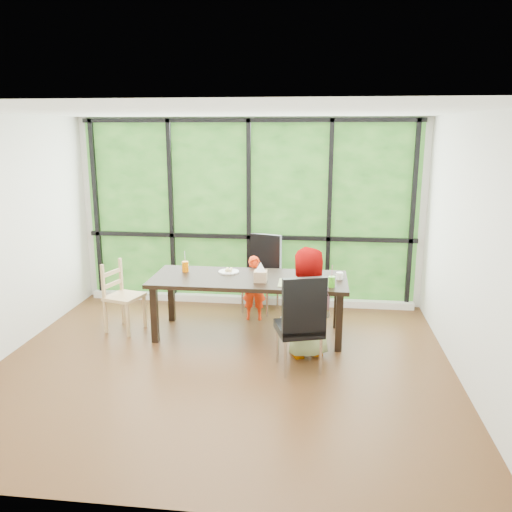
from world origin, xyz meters
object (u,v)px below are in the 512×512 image
white_mug (340,276)px  plate_near (304,284)px  green_cup (332,282)px  chair_interior_leather (299,322)px  plate_far (229,272)px  orange_cup (185,267)px  child_older (305,302)px  chair_window_leather (260,274)px  child_toddler (255,288)px  tissue_box (260,276)px  dining_table (249,306)px  chair_end_beech (124,297)px

white_mug → plate_near: bearing=-147.8°
plate_near → green_cup: (0.32, -0.07, 0.06)m
chair_interior_leather → plate_far: chair_interior_leather is taller
orange_cup → white_mug: (1.95, -0.12, -0.02)m
plate_far → child_older: bearing=-36.4°
chair_window_leather → green_cup: chair_window_leather is taller
child_toddler → plate_near: 1.08m
plate_near → tissue_box: 0.53m
green_cup → white_mug: (0.10, 0.34, -0.02)m
dining_table → white_mug: 1.18m
white_mug → tissue_box: tissue_box is taller
plate_far → orange_cup: bearing=-176.8°
child_older → tissue_box: child_older is taller
plate_near → green_cup: green_cup is taller
chair_interior_leather → chair_window_leather: bearing=-88.1°
orange_cup → tissue_box: 1.06m
plate_near → plate_far: bearing=156.9°
child_toddler → child_older: bearing=-59.9°
white_mug → tissue_box: size_ratio=0.56×
chair_window_leather → white_mug: size_ratio=12.80×
chair_end_beech → child_toddler: 1.71m
child_older → plate_far: bearing=-60.4°
child_older → orange_cup: (-1.56, 0.71, 0.18)m
chair_interior_leather → plate_far: (-0.95, 1.10, 0.22)m
white_mug → dining_table: bearing=-176.9°
chair_end_beech → chair_window_leather: bearing=-44.4°
child_older → tissue_box: size_ratio=8.34×
chair_end_beech → orange_cup: 0.87m
plate_near → green_cup: size_ratio=1.74×
child_toddler → child_older: child_older is taller
orange_cup → white_mug: bearing=-3.4°
white_mug → child_older: bearing=-124.0°
child_older → green_cup: 0.42m
chair_end_beech → child_toddler: bearing=-53.7°
dining_table → orange_cup: 0.97m
chair_end_beech → tissue_box: size_ratio=5.92×
chair_window_leather → child_toddler: size_ratio=1.23×
orange_cup → chair_interior_leather: bearing=-35.5°
plate_near → tissue_box: size_ratio=1.43×
green_cup → tissue_box: bearing=171.7°
child_toddler → child_older: 1.32m
child_older → plate_near: 0.35m
child_toddler → plate_far: child_toddler is taller
dining_table → plate_near: (0.68, -0.21, 0.38)m
dining_table → orange_cup: orange_cup is taller
chair_window_leather → chair_end_beech: 1.89m
chair_interior_leather → child_older: size_ratio=0.85×
chair_interior_leather → plate_far: size_ratio=4.12×
plate_far → child_toddler: bearing=51.0°
chair_window_leather → tissue_box: size_ratio=7.10×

